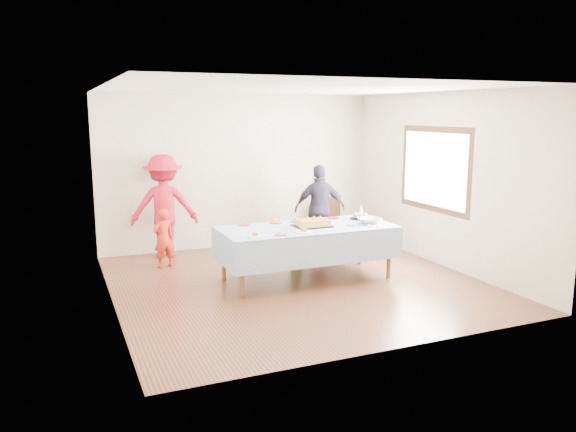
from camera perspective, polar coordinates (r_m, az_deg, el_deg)
name	(u,v)px	position (r m, az deg, el deg)	size (l,w,h in m)	color
ground	(296,282)	(8.06, 0.79, -6.74)	(5.00, 5.00, 0.00)	#4B2515
room_walls	(300,158)	(7.75, 1.18, 5.93)	(5.04, 5.04, 2.72)	beige
party_table	(307,230)	(8.02, 1.93, -1.47)	(2.50, 1.10, 0.78)	brown
birthday_cake	(312,223)	(8.03, 2.48, -0.75)	(0.52, 0.40, 0.09)	black
rolls_tray	(360,216)	(8.65, 7.34, -0.04)	(0.32, 0.32, 0.09)	black
punch_bowl	(369,220)	(8.33, 8.26, -0.45)	(0.34, 0.34, 0.08)	silver
party_hat	(361,210)	(8.88, 7.40, 0.60)	(0.11, 0.11, 0.19)	white
fork_pile	(352,223)	(8.14, 6.56, -0.73)	(0.24, 0.18, 0.07)	white
plate_red_far_a	(244,225)	(8.13, -4.51, -0.90)	(0.17, 0.17, 0.01)	red
plate_red_far_b	(276,223)	(8.27, -1.22, -0.68)	(0.20, 0.20, 0.01)	red
plate_red_far_c	(296,221)	(8.36, 0.86, -0.55)	(0.18, 0.18, 0.01)	red
plate_red_far_d	(333,218)	(8.67, 4.61, -0.19)	(0.19, 0.19, 0.01)	red
plate_red_near	(281,235)	(7.46, -0.73, -1.90)	(0.18, 0.18, 0.01)	red
plate_white_left	(255,236)	(7.38, -3.39, -2.06)	(0.21, 0.21, 0.01)	white
plate_white_mid	(304,232)	(7.62, 1.61, -1.64)	(0.24, 0.24, 0.01)	white
plate_white_right	(374,225)	(8.17, 8.71, -0.94)	(0.21, 0.21, 0.01)	white
dining_chair	(335,217)	(10.35, 4.83, -0.15)	(0.45, 0.45, 0.87)	black
toddler_left	(163,238)	(8.92, -12.54, -2.22)	(0.34, 0.22, 0.93)	red
toddler_mid	(297,241)	(8.92, 0.90, -2.56)	(0.37, 0.24, 0.75)	#257134
toddler_right	(318,222)	(9.88, 3.06, -0.65)	(0.47, 0.36, 0.96)	#AF7A51
adult_left	(164,206)	(9.53, -12.47, 0.99)	(1.11, 0.64, 1.71)	red
adult_right	(320,209)	(9.68, 3.26, 0.76)	(0.88, 0.37, 1.51)	#2D2A3A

